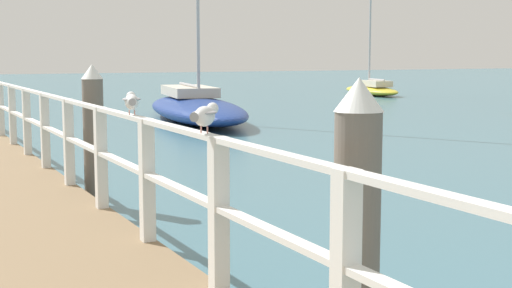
% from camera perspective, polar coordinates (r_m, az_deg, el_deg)
% --- Properties ---
extents(pier_railing, '(0.12, 22.89, 1.13)m').
position_cam_1_polar(pier_railing, '(11.42, -16.18, 1.67)').
color(pier_railing, silver).
rests_on(pier_railing, pier_deck).
extents(dock_piling_near, '(0.29, 0.29, 1.94)m').
position_cam_1_polar(dock_piling_near, '(4.41, 7.86, -7.36)').
color(dock_piling_near, '#6B6056').
rests_on(dock_piling_near, ground_plane).
extents(dock_piling_far, '(0.29, 0.29, 1.94)m').
position_cam_1_polar(dock_piling_far, '(10.12, -12.56, 0.68)').
color(dock_piling_far, '#6B6056').
rests_on(dock_piling_far, ground_plane).
extents(seagull_foreground, '(0.36, 0.38, 0.21)m').
position_cam_1_polar(seagull_foreground, '(5.37, -4.01, 2.28)').
color(seagull_foreground, white).
rests_on(seagull_foreground, pier_railing).
extents(seagull_background, '(0.23, 0.47, 0.21)m').
position_cam_1_polar(seagull_background, '(7.06, -9.69, 3.34)').
color(seagull_background, white).
rests_on(seagull_background, pier_railing).
extents(boat_1, '(3.78, 8.66, 11.61)m').
position_cam_1_polar(boat_1, '(22.63, -4.75, 2.91)').
color(boat_1, navy).
rests_on(boat_1, ground_plane).
extents(boat_2, '(2.60, 5.39, 6.89)m').
position_cam_1_polar(boat_2, '(37.39, 9.02, 4.28)').
color(boat_2, gold).
rests_on(boat_2, ground_plane).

